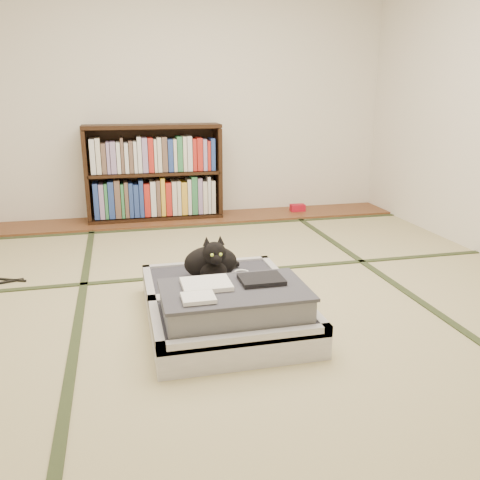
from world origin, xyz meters
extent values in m
plane|color=tan|center=(0.00, 0.00, 0.00)|extent=(4.50, 4.50, 0.00)
cube|color=brown|center=(0.00, 2.00, 0.01)|extent=(4.00, 0.50, 0.02)
cube|color=#A80D20|center=(1.08, 2.03, 0.06)|extent=(0.15, 0.10, 0.07)
plane|color=silver|center=(0.00, 2.25, 1.20)|extent=(4.00, 0.00, 4.00)
cube|color=#2D381E|center=(-1.00, 0.00, 0.00)|extent=(0.05, 4.50, 0.01)
cube|color=#2D381E|center=(1.00, 0.00, 0.00)|extent=(0.05, 4.50, 0.01)
cube|color=#2D381E|center=(0.00, 0.40, 0.00)|extent=(4.00, 0.05, 0.01)
cube|color=#2D381E|center=(0.00, 1.70, 0.00)|extent=(4.00, 0.05, 0.01)
cube|color=black|center=(-1.02, 2.07, 0.47)|extent=(0.04, 0.30, 0.83)
cube|color=black|center=(0.24, 2.07, 0.47)|extent=(0.04, 0.30, 0.83)
cube|color=black|center=(-0.39, 2.07, 0.03)|extent=(1.29, 0.30, 0.04)
cube|color=black|center=(-0.39, 2.07, 0.91)|extent=(1.29, 0.30, 0.04)
cube|color=black|center=(-0.39, 2.07, 0.47)|extent=(1.24, 0.30, 0.03)
cube|color=black|center=(-0.39, 2.21, 0.47)|extent=(1.29, 0.02, 0.83)
cube|color=gray|center=(-0.39, 2.05, 0.25)|extent=(1.16, 0.21, 0.35)
cube|color=gray|center=(-0.39, 2.05, 0.66)|extent=(1.16, 0.21, 0.31)
cube|color=silver|center=(-0.21, -0.62, 0.07)|extent=(0.82, 0.55, 0.14)
cube|color=#32333B|center=(-0.21, -0.62, 0.11)|extent=(0.73, 0.46, 0.11)
cube|color=silver|center=(-0.21, -0.87, 0.15)|extent=(0.82, 0.04, 0.05)
cube|color=silver|center=(-0.21, -0.37, 0.15)|extent=(0.82, 0.04, 0.05)
cube|color=silver|center=(-0.60, -0.62, 0.15)|extent=(0.04, 0.55, 0.05)
cube|color=silver|center=(0.18, -0.62, 0.15)|extent=(0.04, 0.55, 0.05)
cube|color=silver|center=(-0.21, -0.08, 0.07)|extent=(0.82, 0.55, 0.14)
cube|color=#32333B|center=(-0.21, -0.08, 0.11)|extent=(0.73, 0.46, 0.11)
cube|color=silver|center=(-0.21, -0.33, 0.15)|extent=(0.82, 0.04, 0.05)
cube|color=silver|center=(-0.21, 0.17, 0.15)|extent=(0.82, 0.04, 0.05)
cube|color=silver|center=(-0.60, -0.08, 0.15)|extent=(0.04, 0.55, 0.05)
cube|color=silver|center=(0.18, -0.08, 0.15)|extent=(0.04, 0.55, 0.05)
cylinder|color=black|center=(-0.21, -0.35, 0.15)|extent=(0.74, 0.03, 0.03)
cube|color=gray|center=(-0.21, -0.62, 0.21)|extent=(0.70, 0.43, 0.14)
cube|color=#393A41|center=(-0.21, -0.62, 0.29)|extent=(0.72, 0.45, 0.02)
cube|color=white|center=(-0.34, -0.57, 0.31)|extent=(0.24, 0.20, 0.02)
cube|color=black|center=(-0.06, -0.57, 0.31)|extent=(0.22, 0.17, 0.02)
cube|color=white|center=(-0.41, -0.73, 0.31)|extent=(0.15, 0.13, 0.02)
cube|color=white|center=(-0.45, -0.88, 0.08)|extent=(0.07, 0.01, 0.05)
cube|color=white|center=(-0.32, -0.88, 0.06)|extent=(0.05, 0.01, 0.04)
cube|color=orange|center=(0.06, -0.88, 0.08)|extent=(0.05, 0.01, 0.04)
cube|color=#197F33|center=(-0.02, -0.88, 0.10)|extent=(0.04, 0.01, 0.03)
ellipsoid|color=black|center=(-0.23, -0.08, 0.25)|extent=(0.32, 0.21, 0.20)
ellipsoid|color=black|center=(-0.23, -0.18, 0.23)|extent=(0.16, 0.11, 0.11)
ellipsoid|color=black|center=(-0.23, -0.21, 0.35)|extent=(0.14, 0.12, 0.13)
sphere|color=black|center=(-0.23, -0.26, 0.33)|extent=(0.06, 0.06, 0.06)
cone|color=black|center=(-0.27, -0.19, 0.42)|extent=(0.05, 0.06, 0.06)
cone|color=black|center=(-0.19, -0.19, 0.42)|extent=(0.05, 0.06, 0.06)
sphere|color=#A5BF33|center=(-0.26, -0.27, 0.36)|extent=(0.02, 0.02, 0.02)
sphere|color=#A5BF33|center=(-0.21, -0.27, 0.36)|extent=(0.02, 0.02, 0.02)
cylinder|color=black|center=(-0.12, 0.01, 0.18)|extent=(0.19, 0.11, 0.03)
torus|color=white|center=(-0.05, -0.08, 0.16)|extent=(0.11, 0.11, 0.02)
torus|color=white|center=(-0.05, -0.09, 0.18)|extent=(0.10, 0.10, 0.01)
cube|color=black|center=(-1.47, 0.58, 0.01)|extent=(0.19, 0.10, 0.01)
camera|label=1|loc=(-0.73, -2.89, 1.23)|focal=38.00mm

